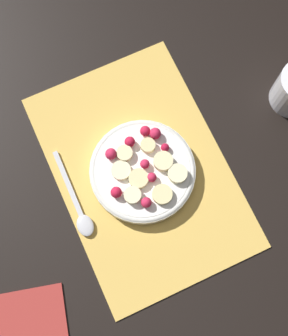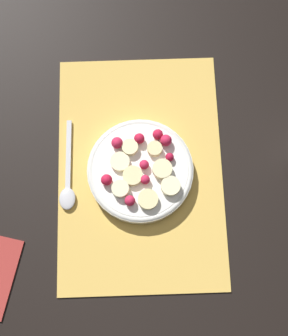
# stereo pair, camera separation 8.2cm
# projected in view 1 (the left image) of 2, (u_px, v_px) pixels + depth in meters

# --- Properties ---
(ground_plane) EXTENTS (3.00, 3.00, 0.00)m
(ground_plane) POSITION_uv_depth(u_px,v_px,m) (141.00, 171.00, 0.86)
(ground_plane) COLOR black
(placemat) EXTENTS (0.44, 0.30, 0.01)m
(placemat) POSITION_uv_depth(u_px,v_px,m) (141.00, 171.00, 0.86)
(placemat) COLOR #E0B251
(placemat) RESTS_ON ground_plane
(fruit_bowl) EXTENTS (0.19, 0.19, 0.05)m
(fruit_bowl) POSITION_uv_depth(u_px,v_px,m) (144.00, 170.00, 0.84)
(fruit_bowl) COLOR silver
(fruit_bowl) RESTS_ON placemat
(spoon) EXTENTS (0.17, 0.03, 0.01)m
(spoon) POSITION_uv_depth(u_px,v_px,m) (79.00, 211.00, 0.83)
(spoon) COLOR silver
(spoon) RESTS_ON placemat
(napkin) EXTENTS (0.17, 0.18, 0.01)m
(napkin) POSITION_uv_depth(u_px,v_px,m) (22.00, 333.00, 0.79)
(napkin) COLOR #A3332D
(napkin) RESTS_ON ground_plane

